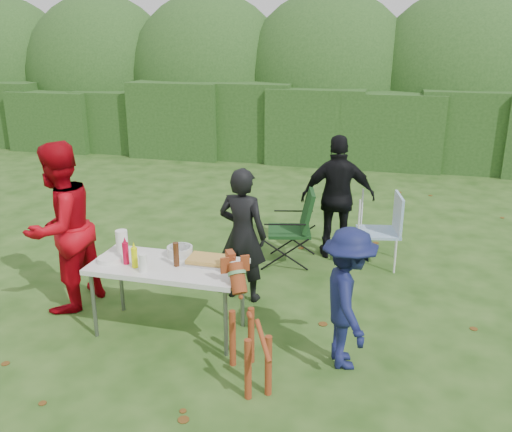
% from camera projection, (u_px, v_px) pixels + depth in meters
% --- Properties ---
extents(ground, '(80.00, 80.00, 0.00)m').
position_uv_depth(ground, '(199.00, 327.00, 5.59)').
color(ground, '#1E4211').
extents(hedge_row, '(22.00, 1.40, 1.70)m').
position_uv_depth(hedge_row, '(317.00, 126.00, 12.66)').
color(hedge_row, '#23471C').
rests_on(hedge_row, ground).
extents(shrub_backdrop, '(20.00, 2.60, 3.20)m').
position_uv_depth(shrub_backdrop, '(327.00, 87.00, 13.89)').
color(shrub_backdrop, '#3D6628').
rests_on(shrub_backdrop, ground).
extents(folding_table, '(1.50, 0.70, 0.74)m').
position_uv_depth(folding_table, '(168.00, 269.00, 5.31)').
color(folding_table, silver).
rests_on(folding_table, ground).
extents(person_cook, '(0.61, 0.44, 1.53)m').
position_uv_depth(person_cook, '(243.00, 235.00, 5.99)').
color(person_cook, black).
rests_on(person_cook, ground).
extents(person_red_jacket, '(0.84, 1.00, 1.84)m').
position_uv_depth(person_red_jacket, '(61.00, 228.00, 5.76)').
color(person_red_jacket, '#AC0410').
rests_on(person_red_jacket, ground).
extents(person_black_puffy, '(1.04, 0.62, 1.66)m').
position_uv_depth(person_black_puffy, '(338.00, 197.00, 7.15)').
color(person_black_puffy, black).
rests_on(person_black_puffy, ground).
extents(child, '(0.72, 0.95, 1.31)m').
position_uv_depth(child, '(348.00, 299.00, 4.78)').
color(child, '#131846').
rests_on(child, ground).
extents(dog, '(0.86, 1.06, 0.95)m').
position_uv_depth(dog, '(250.00, 331.00, 4.60)').
color(dog, maroon).
rests_on(dog, ground).
extents(camping_chair, '(0.75, 0.75, 1.00)m').
position_uv_depth(camping_chair, '(289.00, 227.00, 7.04)').
color(camping_chair, '#153A17').
rests_on(camping_chair, ground).
extents(lawn_chair, '(0.66, 0.66, 0.95)m').
position_uv_depth(lawn_chair, '(378.00, 229.00, 7.02)').
color(lawn_chair, '#367AB9').
rests_on(lawn_chair, ground).
extents(food_tray, '(0.45, 0.30, 0.02)m').
position_uv_depth(food_tray, '(209.00, 262.00, 5.32)').
color(food_tray, '#B7B7BA').
rests_on(food_tray, folding_table).
extents(focaccia_bread, '(0.40, 0.26, 0.04)m').
position_uv_depth(focaccia_bread, '(209.00, 259.00, 5.31)').
color(focaccia_bread, gold).
rests_on(focaccia_bread, food_tray).
extents(mustard_bottle, '(0.06, 0.06, 0.20)m').
position_uv_depth(mustard_bottle, '(135.00, 258.00, 5.19)').
color(mustard_bottle, '#E7F406').
rests_on(mustard_bottle, folding_table).
extents(ketchup_bottle, '(0.06, 0.06, 0.22)m').
position_uv_depth(ketchup_bottle, '(126.00, 253.00, 5.26)').
color(ketchup_bottle, '#B7072C').
rests_on(ketchup_bottle, folding_table).
extents(beer_bottle, '(0.06, 0.06, 0.24)m').
position_uv_depth(beer_bottle, '(176.00, 254.00, 5.21)').
color(beer_bottle, '#47230F').
rests_on(beer_bottle, folding_table).
extents(paper_towel_roll, '(0.12, 0.12, 0.26)m').
position_uv_depth(paper_towel_roll, '(122.00, 243.00, 5.48)').
color(paper_towel_roll, white).
rests_on(paper_towel_roll, folding_table).
extents(cup_stack, '(0.08, 0.08, 0.18)m').
position_uv_depth(cup_stack, '(143.00, 263.00, 5.09)').
color(cup_stack, white).
rests_on(cup_stack, folding_table).
extents(pasta_bowl, '(0.26, 0.26, 0.10)m').
position_uv_depth(pasta_bowl, '(180.00, 251.00, 5.47)').
color(pasta_bowl, silver).
rests_on(pasta_bowl, folding_table).
extents(plate_stack, '(0.24, 0.24, 0.05)m').
position_uv_depth(plate_stack, '(110.00, 259.00, 5.34)').
color(plate_stack, white).
rests_on(plate_stack, folding_table).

